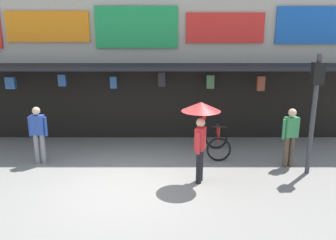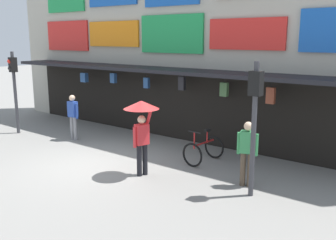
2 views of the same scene
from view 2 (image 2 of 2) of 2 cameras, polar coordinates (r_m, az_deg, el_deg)
The scene contains 8 objects.
ground_plane at distance 11.77m, azimuth -11.42°, elevation -6.45°, with size 80.00×80.00×0.00m, color gray.
shopfront at distance 14.55m, azimuth 1.96°, elevation 13.16°, with size 18.00×2.60×8.00m.
traffic_light_near at distance 16.00m, azimuth -22.01°, elevation 5.65°, with size 0.31×0.34×3.20m.
traffic_light_far at distance 8.97m, azimuth 12.84°, elevation 1.79°, with size 0.28×0.33×3.20m.
bicycle_parked at distance 11.62m, azimuth 5.32°, elevation -4.46°, with size 0.80×1.21×1.05m.
pedestrian_in_purple at distance 14.43m, azimuth -13.99°, elevation 0.77°, with size 0.53×0.23×1.68m.
pedestrian_in_red at distance 9.80m, azimuth 11.74°, elevation -4.45°, with size 0.51×0.31×1.68m.
pedestrian_with_umbrella at distance 10.22m, azimuth -3.97°, elevation 0.47°, with size 0.96×0.96×2.08m.
Camera 2 is at (8.53, -7.21, 3.70)m, focal length 40.85 mm.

